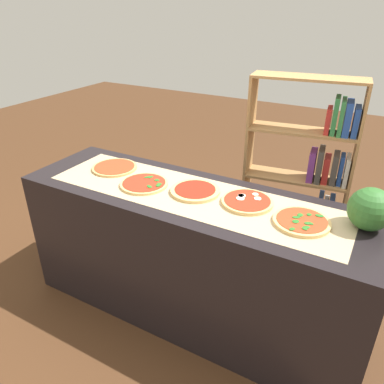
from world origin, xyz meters
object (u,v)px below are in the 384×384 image
at_px(bookshelf, 311,179).
at_px(watermelon, 370,209).
at_px(pizza_spinach_1, 144,184).
at_px(pizza_plain_2, 195,191).
at_px(pizza_spinach_4, 302,221).
at_px(pizza_plain_0, 115,167).
at_px(pizza_mozzarella_3, 247,201).

bearing_deg(bookshelf, watermelon, -60.78).
height_order(pizza_spinach_1, pizza_plain_2, pizza_spinach_1).
distance_m(pizza_spinach_1, pizza_spinach_4, 0.99).
relative_size(pizza_plain_0, pizza_plain_2, 1.02).
xyz_separation_m(pizza_plain_0, pizza_spinach_1, (0.33, -0.11, 0.00)).
bearing_deg(bookshelf, pizza_mozzarella_3, -102.47).
bearing_deg(pizza_spinach_1, pizza_plain_2, 12.02).
distance_m(pizza_spinach_1, bookshelf, 1.27).
bearing_deg(pizza_plain_2, pizza_mozzarella_3, 4.09).
relative_size(pizza_mozzarella_3, bookshelf, 0.20).
xyz_separation_m(pizza_spinach_1, pizza_plain_2, (0.33, 0.07, 0.00)).
bearing_deg(pizza_plain_2, bookshelf, 59.36).
relative_size(pizza_spinach_1, pizza_spinach_4, 1.01).
distance_m(pizza_plain_0, bookshelf, 1.45).
distance_m(pizza_plain_0, pizza_plain_2, 0.66).
height_order(pizza_mozzarella_3, watermelon, watermelon).
relative_size(pizza_spinach_1, pizza_plain_2, 1.00).
bearing_deg(pizza_mozzarella_3, watermelon, 5.11).
bearing_deg(pizza_mozzarella_3, bookshelf, 77.53).
distance_m(pizza_spinach_1, watermelon, 1.30).
relative_size(pizza_spinach_4, watermelon, 1.35).
distance_m(pizza_spinach_1, pizza_mozzarella_3, 0.66).
height_order(pizza_mozzarella_3, bookshelf, bookshelf).
distance_m(pizza_mozzarella_3, bookshelf, 0.88).
bearing_deg(pizza_mozzarella_3, pizza_spinach_4, -10.27).
bearing_deg(pizza_spinach_1, pizza_mozzarella_3, 8.09).
height_order(pizza_plain_0, pizza_spinach_4, pizza_spinach_4).
xyz_separation_m(pizza_plain_0, bookshelf, (1.17, 0.83, -0.16)).
height_order(pizza_spinach_1, watermelon, watermelon).
distance_m(pizza_plain_2, watermelon, 0.97).
bearing_deg(watermelon, pizza_plain_0, -178.57).
bearing_deg(watermelon, pizza_plain_2, -175.24).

